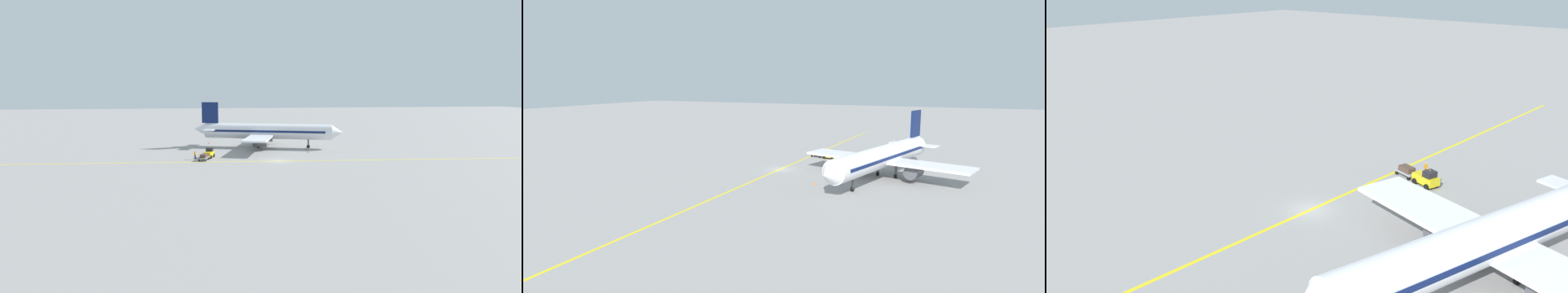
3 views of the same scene
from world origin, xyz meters
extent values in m
plane|color=gray|center=(0.00, 0.00, 0.00)|extent=(400.00, 400.00, 0.00)
cube|color=yellow|center=(0.00, 0.00, 0.00)|extent=(6.51, 119.86, 0.01)
cylinder|color=white|center=(-18.44, 0.50, 3.80)|extent=(11.60, 29.85, 3.60)
cube|color=#0F1E51|center=(-18.44, 0.50, 3.95)|extent=(10.82, 26.98, 0.50)
cube|color=white|center=(-18.71, -0.46, 3.08)|extent=(28.36, 12.60, 0.36)
cylinder|color=#4C4C51|center=(-23.52, 0.89, 1.83)|extent=(2.99, 3.68, 2.20)
cylinder|color=#4C4C51|center=(-13.90, -1.82, 1.83)|extent=(2.99, 3.68, 2.20)
cylinder|color=#4C4C51|center=(-20.52, -0.99, 1.40)|extent=(0.36, 0.36, 2.00)
cylinder|color=black|center=(-20.52, -0.99, 0.40)|extent=(0.49, 0.85, 0.80)
cylinder|color=#4C4C51|center=(-17.44, -1.86, 1.40)|extent=(0.36, 0.36, 2.00)
cylinder|color=black|center=(-17.44, -1.86, 0.40)|extent=(0.49, 0.85, 0.80)
cube|color=gold|center=(-5.53, -13.31, 0.80)|extent=(3.31, 2.32, 0.90)
cube|color=black|center=(-6.06, -13.15, 1.60)|extent=(1.43, 1.54, 0.70)
sphere|color=orange|center=(-6.06, -13.15, 2.03)|extent=(0.16, 0.16, 0.16)
cylinder|color=black|center=(-6.68, -13.74, 0.35)|extent=(0.74, 0.45, 0.70)
cylinder|color=black|center=(-6.24, -12.31, 0.35)|extent=(0.74, 0.45, 0.70)
cylinder|color=black|center=(-4.82, -14.32, 0.35)|extent=(0.74, 0.45, 0.70)
cylinder|color=black|center=(-4.38, -12.89, 0.35)|extent=(0.74, 0.45, 0.70)
cube|color=gray|center=(-2.47, -14.26, 0.54)|extent=(2.90, 2.11, 0.20)
cube|color=#4C382D|center=(-2.47, -14.26, 0.94)|extent=(2.07, 1.61, 0.60)
cylinder|color=black|center=(-3.65, -14.55, 0.22)|extent=(0.46, 0.26, 0.44)
cylinder|color=black|center=(-3.28, -13.35, 0.22)|extent=(0.46, 0.26, 0.44)
cylinder|color=black|center=(-1.67, -15.17, 0.22)|extent=(0.46, 0.26, 0.44)
cylinder|color=black|center=(-1.29, -13.97, 0.22)|extent=(0.46, 0.26, 0.44)
cylinder|color=#23232D|center=(-3.92, -16.07, 0.42)|extent=(0.16, 0.16, 0.85)
cylinder|color=#23232D|center=(-4.09, -15.96, 0.42)|extent=(0.16, 0.16, 0.85)
cube|color=orange|center=(-4.00, -16.02, 1.15)|extent=(0.42, 0.38, 0.60)
cylinder|color=orange|center=(-3.80, -16.15, 1.15)|extent=(0.10, 0.10, 0.55)
cylinder|color=orange|center=(-4.20, -15.88, 1.15)|extent=(0.10, 0.10, 0.55)
sphere|color=tan|center=(-4.00, -16.02, 1.57)|extent=(0.22, 0.22, 0.22)
cone|color=orange|center=(-9.45, 8.16, 0.28)|extent=(0.32, 0.32, 0.55)
camera|label=1|loc=(76.21, -12.69, 14.21)|focal=28.00mm
camera|label=2|loc=(-29.21, 66.84, 16.09)|focal=28.00mm
camera|label=3|loc=(-30.99, 34.88, 23.00)|focal=35.00mm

